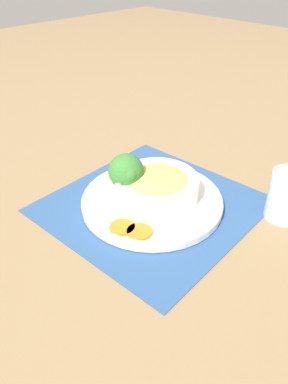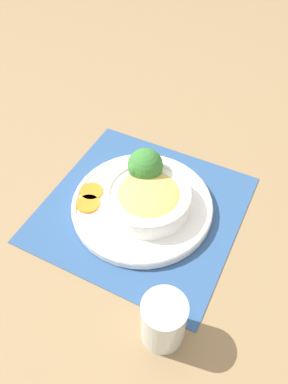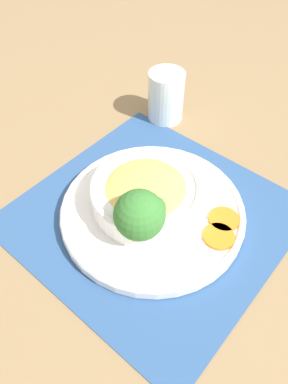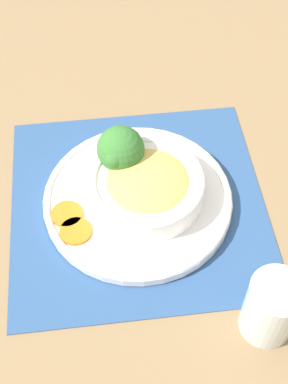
# 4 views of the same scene
# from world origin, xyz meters

# --- Properties ---
(ground_plane) EXTENTS (4.00, 4.00, 0.00)m
(ground_plane) POSITION_xyz_m (0.00, 0.00, 0.00)
(ground_plane) COLOR #8C704C
(placemat) EXTENTS (0.43, 0.43, 0.00)m
(placemat) POSITION_xyz_m (0.00, 0.00, 0.00)
(placemat) COLOR #2D5184
(placemat) RESTS_ON ground_plane
(plate) EXTENTS (0.30, 0.30, 0.02)m
(plate) POSITION_xyz_m (0.00, 0.00, 0.02)
(plate) COLOR white
(plate) RESTS_ON placemat
(bowl) EXTENTS (0.18, 0.18, 0.05)m
(bowl) POSITION_xyz_m (0.00, -0.02, 0.05)
(bowl) COLOR white
(bowl) RESTS_ON plate
(broccoli_floret) EXTENTS (0.08, 0.08, 0.09)m
(broccoli_floret) POSITION_xyz_m (0.05, 0.02, 0.07)
(broccoli_floret) COLOR #759E51
(broccoli_floret) RESTS_ON plate
(carrot_slice_near) EXTENTS (0.05, 0.05, 0.01)m
(carrot_slice_near) POSITION_xyz_m (-0.03, 0.11, 0.02)
(carrot_slice_near) COLOR orange
(carrot_slice_near) RESTS_ON plate
(carrot_slice_middle) EXTENTS (0.05, 0.05, 0.01)m
(carrot_slice_middle) POSITION_xyz_m (-0.06, 0.10, 0.02)
(carrot_slice_middle) COLOR orange
(carrot_slice_middle) RESTS_ON plate
(water_glass) EXTENTS (0.07, 0.07, 0.11)m
(water_glass) POSITION_xyz_m (-0.22, -0.17, 0.05)
(water_glass) COLOR silver
(water_glass) RESTS_ON ground_plane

